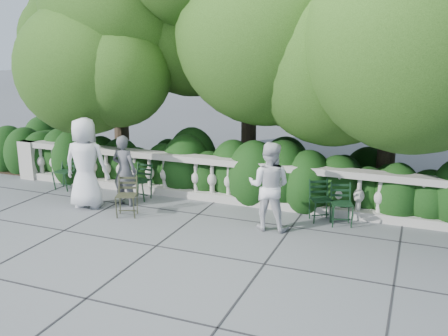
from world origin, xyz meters
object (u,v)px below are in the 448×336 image
at_px(chair_d, 322,223).
at_px(chair_a, 138,201).
at_px(chair_weathered, 126,218).
at_px(person_casual_man, 269,186).
at_px(chair_e, 342,228).
at_px(person_businessman, 86,163).
at_px(chair_b, 62,191).
at_px(person_woman_grey, 124,171).

bearing_deg(chair_d, chair_a, 152.17).
bearing_deg(chair_weathered, person_casual_man, -9.45).
xyz_separation_m(chair_e, person_businessman, (-5.35, -0.77, 0.98)).
relative_size(chair_b, person_woman_grey, 0.54).
bearing_deg(person_businessman, chair_d, 179.42).
bearing_deg(chair_b, chair_weathered, -23.05).
height_order(chair_b, person_businessman, person_businessman).
bearing_deg(chair_d, chair_b, 151.49).
bearing_deg(chair_a, person_casual_man, -7.35).
xyz_separation_m(chair_d, person_casual_man, (-0.93, -0.66, 0.85)).
xyz_separation_m(chair_weathered, person_casual_man, (2.86, 0.55, 0.85)).
xyz_separation_m(chair_b, chair_d, (6.31, 0.12, 0.00)).
distance_m(chair_e, chair_weathered, 4.33).
relative_size(chair_d, chair_e, 1.00).
distance_m(person_businessman, person_woman_grey, 0.83).
bearing_deg(chair_weathered, person_businessman, 143.92).
xyz_separation_m(chair_b, chair_e, (6.70, 0.01, 0.00)).
bearing_deg(chair_weathered, chair_d, -2.54).
xyz_separation_m(chair_a, chair_e, (4.57, 0.02, 0.00)).
xyz_separation_m(person_woman_grey, person_casual_man, (3.33, -0.20, 0.07)).
bearing_deg(person_woman_grey, chair_d, -172.34).
distance_m(chair_a, chair_e, 4.57).
distance_m(chair_a, person_woman_grey, 0.86).
distance_m(chair_b, person_woman_grey, 2.22).
bearing_deg(person_woman_grey, chair_a, -103.22).
xyz_separation_m(chair_a, chair_weathered, (0.38, -1.08, 0.00)).
height_order(chair_d, person_woman_grey, person_woman_grey).
bearing_deg(person_businessman, chair_weathered, 153.49).
distance_m(chair_weathered, person_woman_grey, 1.18).
bearing_deg(person_casual_man, chair_e, -159.52).
relative_size(chair_a, chair_d, 1.00).
relative_size(chair_weathered, person_woman_grey, 0.54).
bearing_deg(person_casual_man, chair_b, -7.89).
xyz_separation_m(chair_b, person_businessman, (1.35, -0.76, 0.98)).
distance_m(chair_b, chair_d, 6.31).
relative_size(chair_d, chair_weathered, 1.00).
distance_m(chair_e, person_casual_man, 1.67).
relative_size(chair_e, chair_weathered, 1.00).
bearing_deg(chair_b, person_woman_grey, -9.20).
relative_size(chair_a, person_businessman, 0.43).
xyz_separation_m(person_businessman, person_woman_grey, (0.69, 0.41, -0.20)).
bearing_deg(person_casual_man, chair_d, -146.51).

